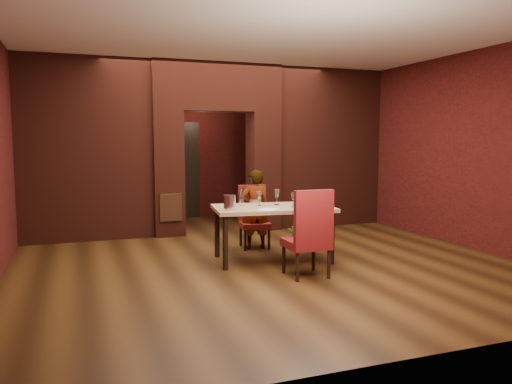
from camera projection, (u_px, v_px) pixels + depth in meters
The scene contains 24 objects.
floor at pixel (252, 253), 7.80m from camera, with size 8.00×8.00×0.00m, color #402710.
ceiling at pixel (252, 44), 7.46m from camera, with size 7.00×8.00×0.04m, color silver.
wall_back at pixel (193, 147), 11.37m from camera, with size 7.00×0.04×3.20m, color maroon.
wall_front at pixel (422, 162), 3.89m from camera, with size 7.00×0.04×3.20m, color maroon.
wall_right at pixel (438, 149), 8.82m from camera, with size 0.04×8.00×3.20m, color maroon.
pillar_left at pixel (167, 173), 9.23m from camera, with size 0.55×0.55×2.30m, color maroon.
pillar_right at pixel (263, 171), 9.87m from camera, with size 0.55×0.55×2.30m, color maroon.
lintel at pixel (216, 87), 9.38m from camera, with size 2.45×0.55×0.90m, color maroon.
wing_wall_left at pixel (86, 150), 8.70m from camera, with size 2.27×0.35×3.20m, color maroon.
wing_wall_right at pixel (327, 148), 10.30m from camera, with size 2.27×0.35×3.20m, color maroon.
vent_panel at pixel (171, 207), 9.01m from camera, with size 0.40×0.03×0.50m, color #9F532E.
rear_door at pixel (177, 172), 11.24m from camera, with size 0.90×0.08×2.10m, color black.
rear_door_frame at pixel (177, 172), 11.20m from camera, with size 1.02×0.04×2.22m, color black.
dining_table at pixel (273, 233), 7.32m from camera, with size 1.71×0.96×0.80m, color tan.
chair_far at pixel (255, 217), 8.15m from camera, with size 0.46×0.46×1.02m, color maroon.
chair_near at pixel (306, 232), 6.46m from camera, with size 0.52×0.52×1.15m, color maroon.
person_seated at pixel (255, 209), 8.09m from camera, with size 0.47×0.31×1.29m, color beige.
wine_glass_a at pixel (259, 198), 7.38m from camera, with size 0.09×0.09×0.21m, color white, non-canonical shape.
wine_glass_b at pixel (277, 197), 7.45m from camera, with size 0.09×0.09×0.23m, color white, non-canonical shape.
wine_glass_c at pixel (293, 200), 7.28m from camera, with size 0.08×0.08×0.20m, color white, non-canonical shape.
tasting_sheet at pixel (268, 209), 6.95m from camera, with size 0.28×0.21×0.00m, color white.
wine_bucket at pixel (230, 202), 6.91m from camera, with size 0.17×0.17×0.21m, color silver.
water_bottle at pixel (242, 197), 7.34m from camera, with size 0.06×0.06×0.26m, color white.
potted_plant at pixel (297, 233), 8.47m from camera, with size 0.35×0.30×0.39m, color #2D5D21.
Camera 1 is at (-2.55, -7.22, 1.77)m, focal length 35.00 mm.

